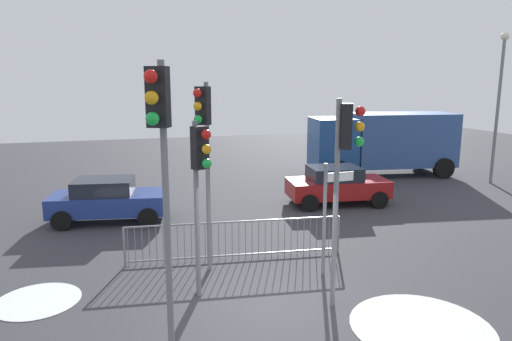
% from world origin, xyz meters
% --- Properties ---
extents(ground_plane, '(60.00, 60.00, 0.00)m').
position_xyz_m(ground_plane, '(0.00, 0.00, 0.00)').
color(ground_plane, '#38383D').
extents(traffic_light_mid_right, '(0.40, 0.53, 5.05)m').
position_xyz_m(traffic_light_mid_right, '(-2.22, -1.52, 3.69)').
color(traffic_light_mid_right, slate).
rests_on(traffic_light_mid_right, ground).
extents(traffic_light_foreground_right, '(0.40, 0.53, 3.91)m').
position_xyz_m(traffic_light_foreground_right, '(-1.25, 0.89, 2.87)').
color(traffic_light_foreground_right, slate).
rests_on(traffic_light_foreground_right, ground).
extents(traffic_light_foreground_left, '(0.45, 0.48, 4.70)m').
position_xyz_m(traffic_light_foreground_left, '(-0.90, 2.29, 3.44)').
color(traffic_light_foreground_left, slate).
rests_on(traffic_light_foreground_left, ground).
extents(traffic_light_mid_left, '(0.52, 0.41, 4.40)m').
position_xyz_m(traffic_light_mid_left, '(1.49, -0.31, 3.22)').
color(traffic_light_mid_left, slate).
rests_on(traffic_light_mid_left, ground).
extents(direction_sign_post, '(0.79, 0.09, 2.80)m').
position_xyz_m(direction_sign_post, '(1.91, 1.32, 1.58)').
color(direction_sign_post, slate).
rests_on(direction_sign_post, ground).
extents(pedestrian_guard_railing, '(5.78, 0.68, 1.07)m').
position_xyz_m(pedestrian_guard_railing, '(-0.02, 2.86, 0.55)').
color(pedestrian_guard_railing, slate).
rests_on(pedestrian_guard_railing, ground).
extents(car_blue_near, '(4.02, 2.41, 1.47)m').
position_xyz_m(car_blue_near, '(-3.35, 7.40, 0.77)').
color(car_blue_near, navy).
rests_on(car_blue_near, ground).
extents(car_red_mid, '(3.97, 2.28, 1.47)m').
position_xyz_m(car_red_mid, '(5.07, 7.28, 0.77)').
color(car_red_mid, maroon).
rests_on(car_red_mid, ground).
extents(delivery_truck, '(7.31, 3.56, 3.10)m').
position_xyz_m(delivery_truck, '(9.75, 11.72, 1.74)').
color(delivery_truck, '#33518C').
rests_on(delivery_truck, ground).
extents(street_lamp, '(0.36, 0.36, 6.79)m').
position_xyz_m(street_lamp, '(13.61, 8.65, 4.15)').
color(street_lamp, slate).
rests_on(street_lamp, ground).
extents(snow_patch_kerb, '(2.77, 2.77, 0.01)m').
position_xyz_m(snow_patch_kerb, '(2.65, -1.54, 0.01)').
color(snow_patch_kerb, white).
rests_on(snow_patch_kerb, ground).
extents(snow_patch_island, '(1.82, 1.82, 0.01)m').
position_xyz_m(snow_patch_island, '(-4.75, 1.72, 0.01)').
color(snow_patch_island, white).
rests_on(snow_patch_island, ground).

